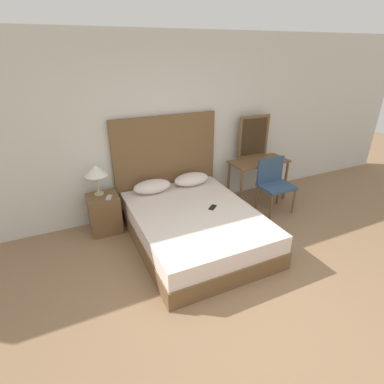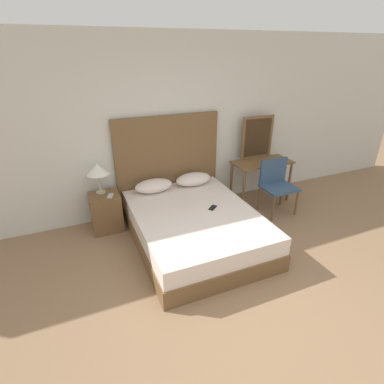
% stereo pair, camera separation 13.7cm
% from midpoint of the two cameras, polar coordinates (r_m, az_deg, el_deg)
% --- Properties ---
extents(ground_plane, '(16.00, 16.00, 0.00)m').
position_cam_midpoint_polar(ground_plane, '(3.25, 12.94, -24.11)').
color(ground_plane, '#8C6B4C').
extents(wall_back, '(10.00, 0.06, 2.70)m').
position_cam_midpoint_polar(wall_back, '(4.69, -6.35, 11.94)').
color(wall_back, silver).
rests_on(wall_back, ground_plane).
extents(bed, '(1.59, 2.07, 0.47)m').
position_cam_midpoint_polar(bed, '(4.15, -0.34, -6.65)').
color(bed, brown).
rests_on(bed, ground_plane).
extents(headboard, '(1.67, 0.05, 1.56)m').
position_cam_midpoint_polar(headboard, '(4.79, -5.71, 5.13)').
color(headboard, brown).
rests_on(headboard, ground_plane).
extents(pillow_left, '(0.58, 0.32, 0.19)m').
position_cam_midpoint_polar(pillow_left, '(4.58, -8.44, 1.06)').
color(pillow_left, silver).
rests_on(pillow_left, bed).
extents(pillow_right, '(0.58, 0.32, 0.19)m').
position_cam_midpoint_polar(pillow_right, '(4.78, -0.94, 2.46)').
color(pillow_right, silver).
rests_on(pillow_right, bed).
extents(phone_on_bed, '(0.16, 0.15, 0.01)m').
position_cam_midpoint_polar(phone_on_bed, '(4.13, 3.00, -2.93)').
color(phone_on_bed, black).
rests_on(phone_on_bed, bed).
extents(nightstand, '(0.43, 0.38, 0.57)m').
position_cam_midpoint_polar(nightstand, '(4.56, -17.14, -3.95)').
color(nightstand, brown).
rests_on(nightstand, ground_plane).
extents(table_lamp, '(0.32, 0.32, 0.44)m').
position_cam_midpoint_polar(table_lamp, '(4.36, -18.72, 3.80)').
color(table_lamp, tan).
rests_on(table_lamp, nightstand).
extents(phone_on_nightstand, '(0.12, 0.17, 0.01)m').
position_cam_midpoint_polar(phone_on_nightstand, '(4.35, -16.40, -0.97)').
color(phone_on_nightstand, '#B7B7BC').
rests_on(phone_on_nightstand, nightstand).
extents(vanity_desk, '(1.01, 0.48, 0.72)m').
position_cam_midpoint_polar(vanity_desk, '(5.29, 11.82, 4.60)').
color(vanity_desk, brown).
rests_on(vanity_desk, ground_plane).
extents(vanity_mirror, '(0.60, 0.03, 0.73)m').
position_cam_midpoint_polar(vanity_mirror, '(5.30, 10.92, 10.28)').
color(vanity_mirror, brown).
rests_on(vanity_mirror, vanity_desk).
extents(chair, '(0.52, 0.44, 0.87)m').
position_cam_midpoint_polar(chair, '(5.02, 14.55, 2.04)').
color(chair, '#334C6B').
rests_on(chair, ground_plane).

